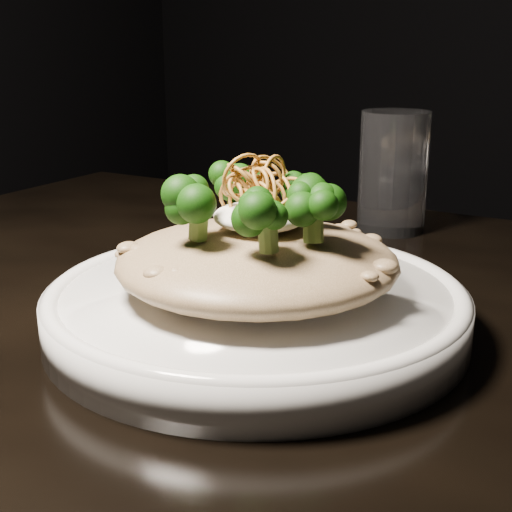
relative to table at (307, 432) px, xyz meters
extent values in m
cube|color=black|center=(0.00, 0.00, 0.06)|extent=(1.10, 0.80, 0.04)
cylinder|color=black|center=(-0.48, 0.33, -0.31)|extent=(0.05, 0.05, 0.71)
cylinder|color=white|center=(-0.03, -0.02, 0.10)|extent=(0.30, 0.30, 0.03)
ellipsoid|color=brown|center=(-0.03, -0.02, 0.13)|extent=(0.20, 0.20, 0.04)
ellipsoid|color=white|center=(-0.03, -0.02, 0.17)|extent=(0.06, 0.06, 0.02)
cylinder|color=silver|center=(-0.04, 0.29, 0.15)|extent=(0.09, 0.09, 0.13)
camera|label=1|loc=(0.20, -0.43, 0.28)|focal=50.00mm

